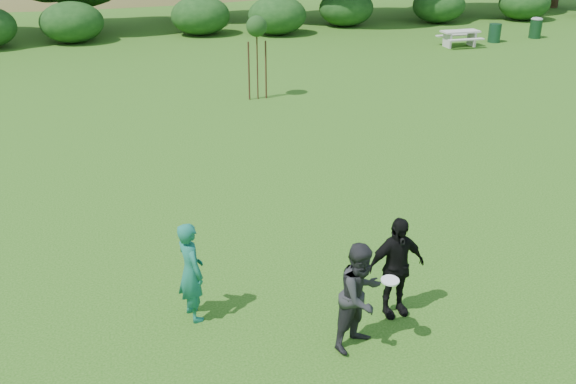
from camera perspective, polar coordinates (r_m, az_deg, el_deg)
name	(u,v)px	position (r m, az deg, el deg)	size (l,w,h in m)	color
ground	(339,329)	(10.46, 4.53, -12.02)	(120.00, 120.00, 0.00)	#19470C
player_teal	(191,271)	(10.36, -8.62, -6.99)	(0.62, 0.41, 1.70)	#166553
player_grey	(361,296)	(9.68, 6.48, -9.18)	(0.84, 0.65, 1.73)	#252528
player_black	(396,267)	(10.48, 9.55, -6.59)	(1.02, 0.42, 1.73)	black
trash_can_near	(495,33)	(34.25, 17.89, 13.30)	(0.60, 0.60, 0.90)	#163D26
frisbee	(390,280)	(9.49, 9.06, -7.77)	(0.27, 0.27, 0.04)	white
sapling	(257,29)	(22.19, -2.81, 14.30)	(0.70, 0.70, 2.85)	#3D2517
picnic_table	(460,36)	(32.63, 15.04, 13.27)	(1.80, 1.48, 0.76)	#BCB8AE
trash_can_lidded	(536,27)	(36.05, 21.16, 13.49)	(0.60, 0.60, 1.05)	#14371D
hillside	(133,76)	(78.52, -13.58, 9.98)	(150.00, 72.00, 52.00)	olive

